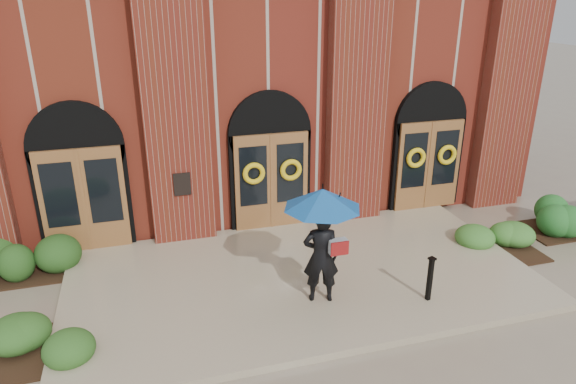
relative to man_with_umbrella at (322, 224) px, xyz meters
name	(u,v)px	position (x,y,z in m)	size (l,w,h in m)	color
ground	(304,283)	(-0.06, 0.87, -1.81)	(90.00, 90.00, 0.00)	gray
landing	(302,277)	(-0.06, 1.02, -1.74)	(10.00, 5.30, 0.15)	gray
church_building	(227,65)	(-0.06, 9.66, 1.69)	(16.20, 12.53, 7.00)	#5F1D14
man_with_umbrella	(322,224)	(0.00, 0.00, 0.00)	(1.81, 1.81, 2.38)	black
metal_post	(430,278)	(2.07, -0.63, -1.17)	(0.16, 0.16, 0.94)	black
hedge_front_left	(41,338)	(-5.16, 0.03, -1.53)	(1.59, 1.37, 0.56)	#274F1B
hedge_front_right	(505,242)	(5.04, 0.87, -1.55)	(1.52, 1.31, 0.54)	#336524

